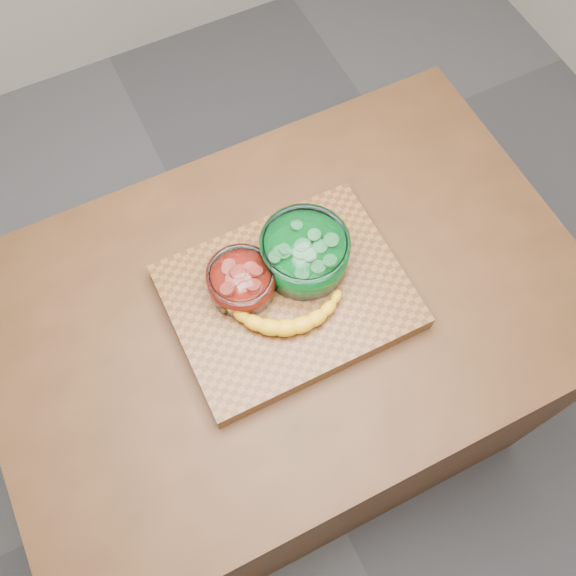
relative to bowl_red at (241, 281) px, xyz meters
name	(u,v)px	position (x,y,z in m)	size (l,w,h in m)	color
ground	(288,416)	(0.07, -0.05, -0.97)	(3.50, 3.50, 0.00)	#58585D
counter	(288,372)	(0.07, -0.05, -0.52)	(1.20, 0.80, 0.90)	#4E2E17
cutting_board	(288,297)	(0.07, -0.05, -0.05)	(0.45, 0.35, 0.04)	brown
bowl_red	(241,281)	(0.00, 0.00, 0.00)	(0.13, 0.13, 0.06)	white
bowl_green	(305,253)	(0.13, 0.00, 0.01)	(0.17, 0.17, 0.08)	white
banana	(286,306)	(0.06, -0.08, -0.01)	(0.24, 0.15, 0.04)	#F7AF15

